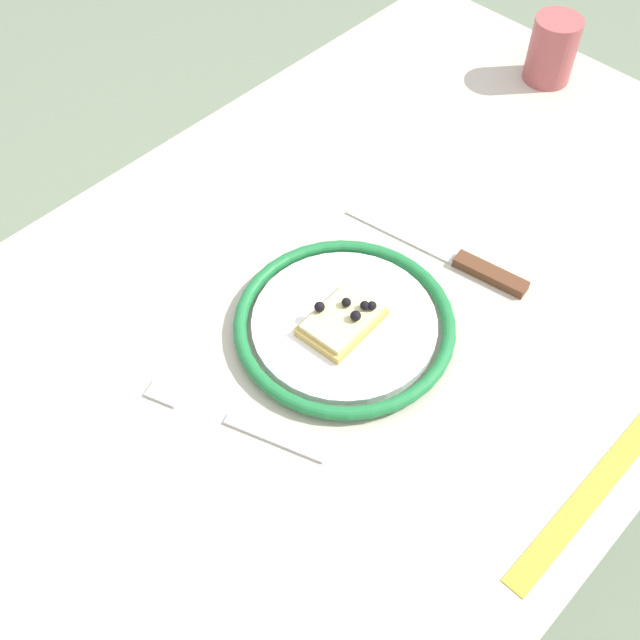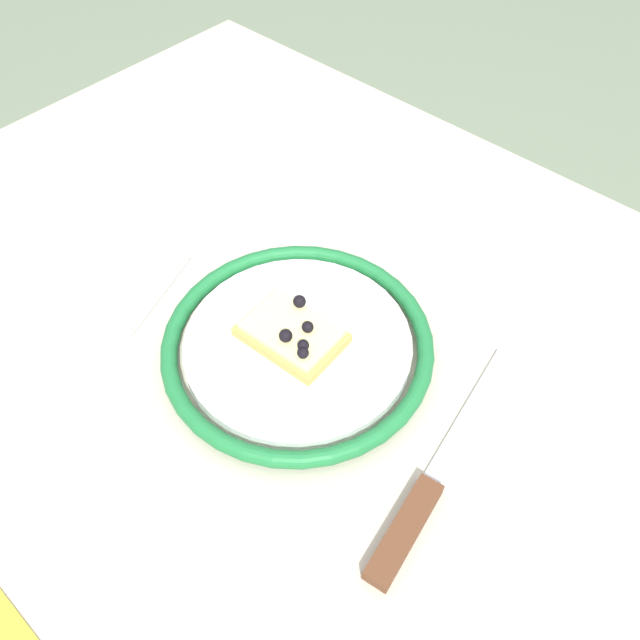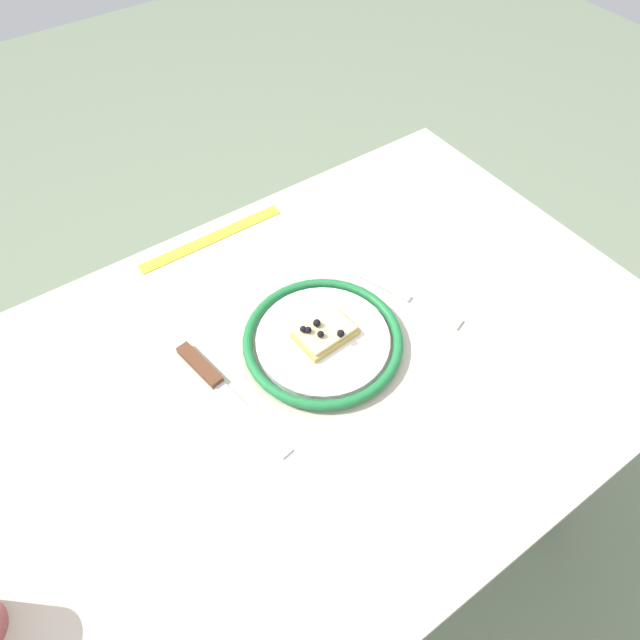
{
  "view_description": "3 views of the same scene",
  "coord_description": "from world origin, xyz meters",
  "px_view_note": "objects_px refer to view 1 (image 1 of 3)",
  "views": [
    {
      "loc": [
        -0.46,
        -0.37,
        1.43
      ],
      "look_at": [
        -0.08,
        -0.01,
        0.74
      ],
      "focal_mm": 45.16,
      "sensor_mm": 36.0,
      "label": 1
    },
    {
      "loc": [
        0.19,
        -0.27,
        1.19
      ],
      "look_at": [
        -0.06,
        0.01,
        0.74
      ],
      "focal_mm": 36.04,
      "sensor_mm": 36.0,
      "label": 2
    },
    {
      "loc": [
        0.24,
        0.39,
        1.42
      ],
      "look_at": [
        -0.07,
        -0.05,
        0.74
      ],
      "focal_mm": 31.76,
      "sensor_mm": 36.0,
      "label": 3
    }
  ],
  "objects_px": {
    "pizza_slice_near": "(343,320)",
    "plate": "(344,324)",
    "dining_table": "(361,335)",
    "cup": "(552,50)",
    "measuring_tape": "(596,487)",
    "fork": "(232,421)",
    "knife": "(465,263)"
  },
  "relations": [
    {
      "from": "pizza_slice_near",
      "to": "plate",
      "type": "bearing_deg",
      "value": 18.06
    },
    {
      "from": "plate",
      "to": "measuring_tape",
      "type": "distance_m",
      "value": 0.3
    },
    {
      "from": "plate",
      "to": "fork",
      "type": "height_order",
      "value": "plate"
    },
    {
      "from": "pizza_slice_near",
      "to": "fork",
      "type": "distance_m",
      "value": 0.16
    },
    {
      "from": "knife",
      "to": "fork",
      "type": "height_order",
      "value": "knife"
    },
    {
      "from": "pizza_slice_near",
      "to": "cup",
      "type": "distance_m",
      "value": 0.55
    },
    {
      "from": "pizza_slice_near",
      "to": "cup",
      "type": "bearing_deg",
      "value": 10.74
    },
    {
      "from": "plate",
      "to": "knife",
      "type": "distance_m",
      "value": 0.17
    },
    {
      "from": "knife",
      "to": "fork",
      "type": "xyz_separation_m",
      "value": [
        -0.33,
        0.04,
        -0.0
      ]
    },
    {
      "from": "plate",
      "to": "measuring_tape",
      "type": "relative_size",
      "value": 0.89
    },
    {
      "from": "plate",
      "to": "measuring_tape",
      "type": "bearing_deg",
      "value": -84.48
    },
    {
      "from": "dining_table",
      "to": "measuring_tape",
      "type": "bearing_deg",
      "value": -94.8
    },
    {
      "from": "plate",
      "to": "cup",
      "type": "height_order",
      "value": "cup"
    },
    {
      "from": "dining_table",
      "to": "cup",
      "type": "xyz_separation_m",
      "value": [
        0.48,
        0.08,
        0.13
      ]
    },
    {
      "from": "pizza_slice_near",
      "to": "cup",
      "type": "xyz_separation_m",
      "value": [
        0.54,
        0.1,
        0.02
      ]
    },
    {
      "from": "plate",
      "to": "knife",
      "type": "relative_size",
      "value": 1.01
    },
    {
      "from": "plate",
      "to": "pizza_slice_near",
      "type": "bearing_deg",
      "value": -161.94
    },
    {
      "from": "cup",
      "to": "measuring_tape",
      "type": "relative_size",
      "value": 0.34
    },
    {
      "from": "plate",
      "to": "measuring_tape",
      "type": "xyz_separation_m",
      "value": [
        0.03,
        -0.3,
        -0.01
      ]
    },
    {
      "from": "pizza_slice_near",
      "to": "measuring_tape",
      "type": "distance_m",
      "value": 0.3
    },
    {
      "from": "pizza_slice_near",
      "to": "dining_table",
      "type": "bearing_deg",
      "value": 20.56
    },
    {
      "from": "dining_table",
      "to": "plate",
      "type": "xyz_separation_m",
      "value": [
        -0.06,
        -0.02,
        0.09
      ]
    },
    {
      "from": "plate",
      "to": "knife",
      "type": "height_order",
      "value": "plate"
    },
    {
      "from": "dining_table",
      "to": "measuring_tape",
      "type": "xyz_separation_m",
      "value": [
        -0.03,
        -0.32,
        0.08
      ]
    },
    {
      "from": "pizza_slice_near",
      "to": "cup",
      "type": "height_order",
      "value": "cup"
    },
    {
      "from": "dining_table",
      "to": "knife",
      "type": "relative_size",
      "value": 4.75
    },
    {
      "from": "measuring_tape",
      "to": "pizza_slice_near",
      "type": "bearing_deg",
      "value": 96.55
    },
    {
      "from": "knife",
      "to": "measuring_tape",
      "type": "relative_size",
      "value": 0.87
    },
    {
      "from": "knife",
      "to": "fork",
      "type": "relative_size",
      "value": 1.23
    },
    {
      "from": "pizza_slice_near",
      "to": "fork",
      "type": "xyz_separation_m",
      "value": [
        -0.16,
        0.0,
        -0.02
      ]
    },
    {
      "from": "cup",
      "to": "measuring_tape",
      "type": "height_order",
      "value": "cup"
    },
    {
      "from": "fork",
      "to": "cup",
      "type": "relative_size",
      "value": 2.07
    }
  ]
}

